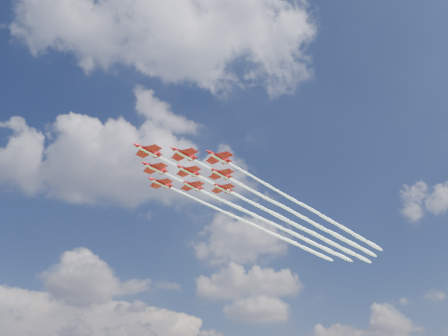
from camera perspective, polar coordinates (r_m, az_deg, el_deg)
The scene contains 9 objects.
jet_lead at distance 181.08m, azimuth 4.69°, elevation -5.09°, with size 93.32×88.74×2.81m.
jet_row2_port at distance 184.30m, azimuth 8.19°, elevation -5.32°, with size 93.32×88.74×2.81m.
jet_row2_starb at distance 191.75m, azimuth 4.62°, elevation -6.47°, with size 93.32×88.74×2.81m.
jet_row3_port at distance 188.19m, azimuth 11.56°, elevation -5.52°, with size 93.32×88.74×2.81m.
jet_row3_centre at distance 194.96m, azimuth 7.93°, elevation -6.67°, with size 93.32×88.74×2.81m.
jet_row3_starb at distance 202.53m, azimuth 4.55°, elevation -7.71°, with size 93.32×88.74×2.81m.
jet_row4_port at distance 198.80m, azimuth 11.13°, elevation -6.83°, with size 93.32×88.74×2.81m.
jet_row4_starb at distance 205.72m, azimuth 7.70°, elevation -7.87°, with size 93.32×88.74×2.81m.
jet_tail at distance 209.51m, azimuth 10.75°, elevation -8.01°, with size 93.32×88.74×2.81m.
Camera 1 is at (-3.82, -137.87, 13.05)m, focal length 35.00 mm.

